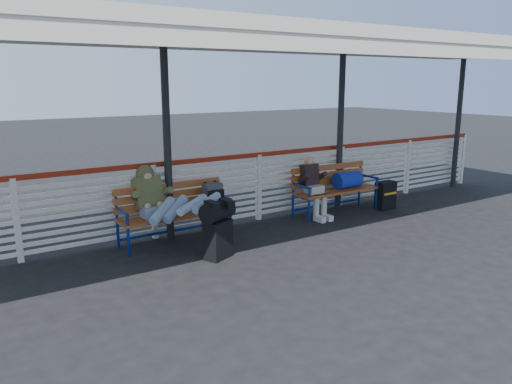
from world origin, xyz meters
TOP-DOWN VIEW (x-y plane):
  - ground at (0.00, 0.00)m, footprint 60.00×60.00m
  - fence at (0.00, 1.90)m, footprint 12.08×0.08m
  - canopy at (-0.00, 0.87)m, footprint 12.60×3.60m
  - luggage_stack at (-1.61, 0.53)m, footprint 0.58×0.46m
  - bench_left at (-1.65, 1.57)m, footprint 1.80×0.56m
  - bench_right at (1.59, 1.49)m, footprint 1.80×0.56m
  - traveler_man at (-1.95, 1.21)m, footprint 0.93×1.64m
  - companion_person at (0.93, 1.47)m, footprint 0.32×0.66m
  - suitcase_side at (2.53, 1.17)m, footprint 0.40×0.24m

SIDE VIEW (x-z plane):
  - ground at x=0.00m, z-range 0.00..0.00m
  - suitcase_side at x=2.53m, z-range 0.00..0.55m
  - luggage_stack at x=-1.61m, z-range 0.04..0.88m
  - bench_left at x=-1.65m, z-range 0.12..1.04m
  - bench_right at x=1.59m, z-range 0.12..1.04m
  - companion_person at x=0.93m, z-range 0.02..1.17m
  - fence at x=0.00m, z-range 0.04..1.28m
  - traveler_man at x=-1.95m, z-range 0.32..1.09m
  - canopy at x=0.00m, z-range 1.46..4.62m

